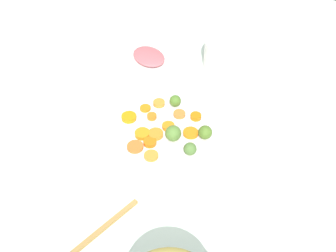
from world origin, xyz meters
TOP-DOWN VIEW (x-y plane):
  - tabletop at (0.00, 0.00)m, footprint 2.40×2.40m
  - serving_bowl_carrots at (-0.03, -0.04)m, footprint 0.26×0.26m
  - carrot_slice_0 at (-0.07, 0.05)m, footprint 0.04×0.04m
  - carrot_slice_1 at (-0.05, -0.12)m, footprint 0.04×0.04m
  - carrot_slice_2 at (-0.01, 0.02)m, footprint 0.05×0.05m
  - carrot_slice_3 at (-0.03, 0.06)m, footprint 0.05×0.05m
  - carrot_slice_4 at (-0.08, -0.07)m, footprint 0.05×0.05m
  - carrot_slice_5 at (0.05, -0.08)m, footprint 0.03×0.03m
  - carrot_slice_6 at (0.06, -0.04)m, footprint 0.03×0.03m
  - carrot_slice_7 at (0.06, 0.01)m, footprint 0.05×0.05m
  - carrot_slice_8 at (-0.03, -0.04)m, footprint 0.04×0.04m
  - carrot_slice_9 at (-0.03, -0.00)m, footprint 0.04×0.04m
  - carrot_slice_10 at (0.02, -0.03)m, footprint 0.03×0.03m
  - carrot_slice_11 at (-0.02, -0.09)m, footprint 0.03×0.03m
  - carrot_slice_12 at (-0.04, 0.03)m, footprint 0.04×0.04m
  - brussels_sprout_0 at (-0.11, -0.08)m, footprint 0.03×0.03m
  - brussels_sprout_1 at (-0.13, -0.02)m, footprint 0.03×0.03m
  - brussels_sprout_2 at (-0.07, -0.02)m, footprint 0.04×0.04m
  - brussels_sprout_3 at (0.02, -0.11)m, footprint 0.03×0.03m
  - casserole_dish at (0.12, -0.50)m, footprint 0.22×0.22m
  - ham_plate at (0.36, -0.29)m, footprint 0.21×0.21m
  - ham_slice_main at (0.34, -0.29)m, footprint 0.15×0.12m

SIDE VIEW (x-z plane):
  - tabletop at x=0.00m, z-range 0.00..0.02m
  - ham_plate at x=0.36m, z-range 0.02..0.03m
  - ham_slice_main at x=0.34m, z-range 0.03..0.06m
  - casserole_dish at x=0.12m, z-range 0.02..0.12m
  - serving_bowl_carrots at x=-0.03m, z-range 0.02..0.13m
  - carrot_slice_0 at x=-0.07m, z-range 0.13..0.14m
  - carrot_slice_6 at x=0.06m, z-range 0.13..0.14m
  - carrot_slice_3 at x=-0.03m, z-range 0.13..0.14m
  - carrot_slice_4 at x=-0.08m, z-range 0.13..0.14m
  - carrot_slice_11 at x=-0.02m, z-range 0.13..0.14m
  - carrot_slice_8 at x=-0.03m, z-range 0.13..0.14m
  - carrot_slice_12 at x=-0.04m, z-range 0.13..0.14m
  - carrot_slice_9 at x=-0.03m, z-range 0.13..0.14m
  - carrot_slice_5 at x=0.05m, z-range 0.13..0.14m
  - carrot_slice_2 at x=-0.01m, z-range 0.13..0.14m
  - carrot_slice_10 at x=0.02m, z-range 0.13..0.14m
  - carrot_slice_7 at x=0.06m, z-range 0.13..0.14m
  - carrot_slice_1 at x=-0.05m, z-range 0.13..0.14m
  - brussels_sprout_1 at x=-0.13m, z-range 0.13..0.16m
  - brussels_sprout_3 at x=0.02m, z-range 0.13..0.16m
  - brussels_sprout_0 at x=-0.11m, z-range 0.13..0.16m
  - brussels_sprout_2 at x=-0.07m, z-range 0.13..0.17m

